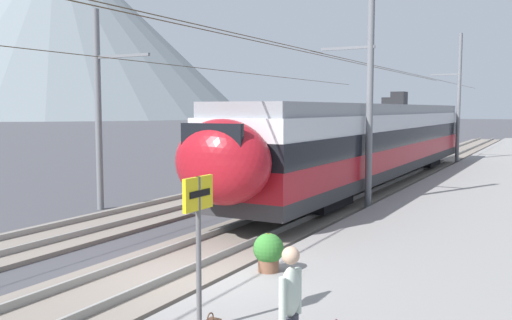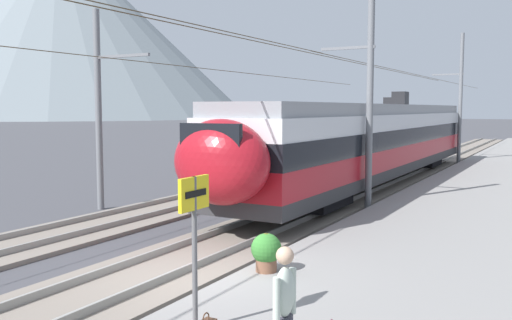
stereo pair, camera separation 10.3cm
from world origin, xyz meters
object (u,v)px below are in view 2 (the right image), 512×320
at_px(train_far_track, 371,128).
at_px(platform_sign, 194,218).
at_px(catenary_mast_mid, 367,96).
at_px(passenger_walking, 285,307).
at_px(train_near_platform, 374,140).
at_px(catenary_mast_east, 459,98).
at_px(potted_plant_platform_edge, 266,250).
at_px(catenary_mast_far_side, 102,106).

bearing_deg(train_far_track, platform_sign, -166.83).
xyz_separation_m(catenary_mast_mid, passenger_walking, (-13.19, -3.30, -2.85)).
height_order(train_near_platform, catenary_mast_east, catenary_mast_east).
height_order(train_near_platform, potted_plant_platform_edge, train_near_platform).
xyz_separation_m(catenary_mast_mid, catenary_mast_far_side, (-4.37, 8.34, -0.34)).
xyz_separation_m(catenary_mast_east, passenger_walking, (-32.12, -3.29, -3.11)).
bearing_deg(catenary_mast_mid, train_near_platform, 14.74).
relative_size(catenary_mast_far_side, platform_sign, 17.29).
bearing_deg(passenger_walking, catenary_mast_mid, 14.05).
xyz_separation_m(catenary_mast_far_side, platform_sign, (-8.04, -9.76, -1.74)).
height_order(catenary_mast_mid, catenary_mast_east, catenary_mast_east).
bearing_deg(train_far_track, catenary_mast_mid, -162.94).
distance_m(catenary_mast_far_side, potted_plant_platform_edge, 10.88).
distance_m(train_far_track, catenary_mast_east, 6.83).
bearing_deg(potted_plant_platform_edge, train_far_track, 13.64).
bearing_deg(train_near_platform, train_far_track, 18.00).
bearing_deg(catenary_mast_east, train_near_platform, 173.00).
xyz_separation_m(train_near_platform, catenary_mast_east, (12.93, -1.59, 2.14)).
distance_m(train_near_platform, catenary_mast_mid, 6.48).
distance_m(catenary_mast_mid, potted_plant_platform_edge, 9.84).
bearing_deg(catenary_mast_mid, platform_sign, -173.51).
height_order(train_far_track, catenary_mast_far_side, catenary_mast_far_side).
xyz_separation_m(platform_sign, passenger_walking, (-0.78, -1.89, -0.77)).
bearing_deg(platform_sign, catenary_mast_far_side, 50.49).
relative_size(platform_sign, potted_plant_platform_edge, 2.94).
xyz_separation_m(catenary_mast_mid, catenary_mast_east, (18.93, -0.01, 0.26)).
height_order(train_near_platform, train_far_track, same).
bearing_deg(passenger_walking, catenary_mast_far_side, 52.85).
height_order(catenary_mast_far_side, potted_plant_platform_edge, catenary_mast_far_side).
height_order(catenary_mast_far_side, platform_sign, catenary_mast_far_side).
relative_size(catenary_mast_east, catenary_mast_far_side, 1.00).
bearing_deg(catenary_mast_far_side, train_far_track, -4.72).
relative_size(catenary_mast_east, passenger_walking, 23.96).
bearing_deg(catenary_mast_east, catenary_mast_mid, 179.98).
bearing_deg(catenary_mast_far_side, passenger_walking, -127.15).
xyz_separation_m(catenary_mast_mid, potted_plant_platform_edge, (-9.21, -0.92, -3.35)).
bearing_deg(train_near_platform, catenary_mast_east, -7.00).
height_order(train_near_platform, catenary_mast_far_side, catenary_mast_far_side).
xyz_separation_m(train_near_platform, passenger_walking, (-19.19, -4.88, -0.97)).
bearing_deg(train_near_platform, passenger_walking, -165.73).
xyz_separation_m(train_far_track, platform_sign, (-32.91, -7.70, -0.20)).
height_order(passenger_walking, potted_plant_platform_edge, passenger_walking).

